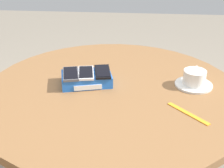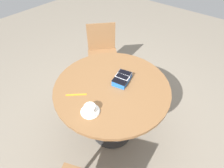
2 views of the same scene
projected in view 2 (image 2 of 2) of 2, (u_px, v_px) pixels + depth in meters
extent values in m
plane|color=gray|center=(112.00, 130.00, 2.03)|extent=(8.00, 8.00, 0.00)
cylinder|color=#2D2D2D|center=(112.00, 129.00, 2.02)|extent=(0.46, 0.46, 0.02)
cylinder|color=#2D2D2D|center=(112.00, 111.00, 1.78)|extent=(0.07, 0.07, 0.68)
cylinder|color=brown|center=(112.00, 87.00, 1.54)|extent=(1.02, 1.02, 0.03)
cube|color=blue|center=(122.00, 79.00, 1.55)|extent=(0.22, 0.16, 0.04)
cube|color=white|center=(116.00, 78.00, 1.58)|extent=(0.10, 0.03, 0.02)
cube|color=#515156|center=(125.00, 73.00, 1.57)|extent=(0.09, 0.13, 0.01)
cube|color=black|center=(125.00, 72.00, 1.57)|extent=(0.08, 0.12, 0.00)
cube|color=silver|center=(122.00, 77.00, 1.54)|extent=(0.08, 0.13, 0.01)
cube|color=black|center=(122.00, 76.00, 1.53)|extent=(0.07, 0.12, 0.00)
cube|color=black|center=(119.00, 81.00, 1.49)|extent=(0.08, 0.13, 0.01)
cube|color=black|center=(119.00, 81.00, 1.49)|extent=(0.07, 0.12, 0.00)
cylinder|color=silver|center=(90.00, 111.00, 1.32)|extent=(0.15, 0.15, 0.01)
cylinder|color=silver|center=(90.00, 109.00, 1.30)|extent=(0.09, 0.09, 0.06)
cylinder|color=tan|center=(90.00, 107.00, 1.28)|extent=(0.08, 0.08, 0.00)
torus|color=silver|center=(93.00, 113.00, 1.27)|extent=(0.02, 0.06, 0.06)
cube|color=orange|center=(76.00, 95.00, 1.45)|extent=(0.13, 0.14, 0.00)
cube|color=brown|center=(103.00, 57.00, 2.34)|extent=(0.56, 0.56, 0.02)
cube|color=brown|center=(101.00, 37.00, 2.34)|extent=(0.29, 0.27, 0.38)
cylinder|color=brown|center=(92.00, 79.00, 2.35)|extent=(0.04, 0.04, 0.41)
cylinder|color=brown|center=(118.00, 77.00, 2.39)|extent=(0.04, 0.04, 0.41)
cylinder|color=brown|center=(91.00, 63.00, 2.60)|extent=(0.04, 0.04, 0.41)
cylinder|color=brown|center=(114.00, 61.00, 2.64)|extent=(0.04, 0.04, 0.41)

